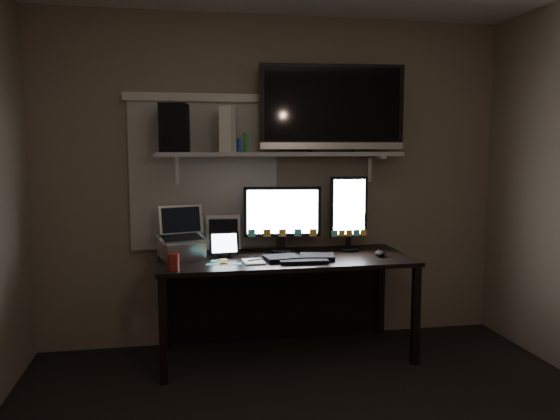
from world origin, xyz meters
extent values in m
plane|color=#796C57|center=(0.00, 1.80, 1.25)|extent=(3.60, 0.00, 3.60)
cube|color=beige|center=(-0.55, 1.79, 1.30)|extent=(1.10, 0.02, 1.10)
cube|color=black|center=(0.00, 1.43, 0.71)|extent=(1.80, 0.75, 0.03)
cube|color=black|center=(0.00, 1.78, 0.35)|extent=(1.80, 0.02, 0.70)
cube|color=black|center=(-0.86, 1.09, 0.35)|extent=(0.05, 0.05, 0.70)
cube|color=black|center=(0.86, 1.09, 0.35)|extent=(0.05, 0.05, 0.70)
cube|color=black|center=(-0.86, 1.76, 0.35)|extent=(0.05, 0.05, 0.70)
cube|color=black|center=(0.86, 1.76, 0.35)|extent=(0.05, 0.05, 0.70)
cube|color=#A7A7A2|center=(0.00, 1.62, 1.46)|extent=(1.80, 0.35, 0.03)
cube|color=black|center=(0.02, 1.61, 0.98)|extent=(0.58, 0.13, 0.51)
cube|color=black|center=(0.52, 1.58, 1.02)|extent=(0.29, 0.06, 0.57)
cube|color=black|center=(0.08, 1.32, 0.75)|extent=(0.51, 0.21, 0.03)
ellipsoid|color=black|center=(0.68, 1.33, 0.75)|extent=(0.09, 0.12, 0.04)
cube|color=white|center=(-0.25, 1.28, 0.74)|extent=(0.15, 0.20, 0.01)
cube|color=black|center=(-0.43, 1.50, 0.82)|extent=(0.22, 0.10, 0.19)
cube|color=black|center=(-0.42, 1.70, 0.86)|extent=(0.22, 0.12, 0.27)
cube|color=silver|center=(-0.73, 1.50, 0.91)|extent=(0.38, 0.34, 0.36)
cylinder|color=maroon|center=(-0.79, 1.14, 0.78)|extent=(0.10, 0.10, 0.11)
cube|color=black|center=(0.39, 1.62, 1.80)|extent=(1.09, 0.30, 0.64)
cube|color=beige|center=(-0.38, 1.62, 1.64)|extent=(0.15, 0.28, 0.32)
cube|color=black|center=(-0.76, 1.60, 1.65)|extent=(0.22, 0.25, 0.34)
camera|label=1|loc=(-0.74, -2.35, 1.51)|focal=35.00mm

